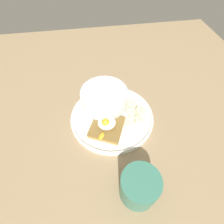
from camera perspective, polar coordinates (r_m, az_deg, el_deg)
The scene contains 11 objects.
ground_plane at distance 55.25cm, azimuth 0.00°, elevation -2.59°, with size 120.00×120.00×2.00cm, color #987E5B.
plate at distance 53.81cm, azimuth 0.00°, elevation -1.46°, with size 25.37×25.37×1.60cm.
oatmeal_bowl at distance 53.53cm, azimuth -2.52°, elevation 4.31°, with size 14.15×14.15×6.86cm.
toast_slice at distance 50.20cm, azimuth -1.67°, elevation -4.98°, with size 11.82×11.82×1.64cm.
poached_egg at distance 48.09cm, azimuth -1.80°, elevation -3.48°, with size 5.61×6.91×3.72cm.
banana_slice_front at distance 51.83cm, azimuth 5.29°, elevation -3.30°, with size 4.84×4.80×1.42cm.
banana_slice_left at distance 56.32cm, azimuth 6.48°, elevation 2.69°, with size 5.11×5.11×1.39cm.
banana_slice_back at distance 54.54cm, azimuth 9.33°, elevation 0.15°, with size 3.30×3.20×1.57cm.
banana_slice_right at distance 52.61cm, azimuth 8.87°, elevation -2.52°, with size 3.93×3.92×1.48cm.
banana_slice_inner at distance 54.36cm, azimuth 6.12°, elevation 0.28°, with size 3.37×3.42×1.31cm.
coffee_mug at distance 41.53cm, azimuth 8.93°, elevation -22.91°, with size 8.53×8.53×7.93cm.
Camera 1 is at (-5.23, -32.08, 45.68)cm, focal length 28.00 mm.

